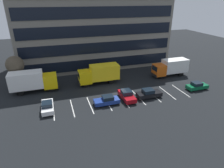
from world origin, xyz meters
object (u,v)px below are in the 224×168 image
(sedan_forest, at_px, (197,86))
(sedan_black, at_px, (149,94))
(box_truck_yellow, at_px, (33,81))
(box_truck_orange, at_px, (171,67))
(bare_tree, at_px, (15,65))
(sedan_maroon, at_px, (127,95))
(sedan_navy, at_px, (107,100))
(box_truck_yellow_all, at_px, (99,73))
(sedan_white, at_px, (47,106))

(sedan_forest, distance_m, sedan_black, 9.97)
(box_truck_yellow, distance_m, box_truck_orange, 27.75)
(box_truck_orange, relative_size, bare_tree, 1.28)
(sedan_maroon, bearing_deg, sedan_navy, -170.63)
(sedan_forest, bearing_deg, sedan_navy, -179.47)
(box_truck_orange, bearing_deg, sedan_navy, -155.16)
(box_truck_yellow_all, xyz_separation_m, box_truck_orange, (15.53, -0.75, -0.07))
(sedan_white, xyz_separation_m, bare_tree, (-5.02, 10.52, 3.69))
(box_truck_yellow_all, distance_m, sedan_forest, 18.39)
(sedan_black, xyz_separation_m, bare_tree, (-21.42, 11.42, 3.67))
(sedan_forest, xyz_separation_m, sedan_white, (-26.37, 0.79, 0.02))
(box_truck_yellow_all, xyz_separation_m, sedan_forest, (16.37, -8.24, -1.41))
(box_truck_yellow_all, xyz_separation_m, sedan_navy, (-1.00, -8.40, -1.40))
(box_truck_yellow_all, bearing_deg, box_truck_yellow, 179.68)
(sedan_black, bearing_deg, sedan_white, 176.88)
(box_truck_yellow_all, xyz_separation_m, sedan_black, (6.41, -8.35, -1.36))
(box_truck_orange, relative_size, sedan_white, 1.89)
(sedan_black, bearing_deg, sedan_navy, -179.58)
(box_truck_yellow, height_order, box_truck_orange, box_truck_yellow)
(box_truck_orange, distance_m, sedan_maroon, 14.78)
(box_truck_yellow, height_order, sedan_black, box_truck_yellow)
(sedan_white, bearing_deg, sedan_black, -3.12)
(sedan_navy, bearing_deg, sedan_forest, 0.53)
(bare_tree, bearing_deg, box_truck_orange, -7.13)
(sedan_maroon, relative_size, sedan_black, 1.01)
(box_truck_yellow, distance_m, sedan_black, 20.48)
(sedan_forest, height_order, sedan_white, sedan_white)
(box_truck_yellow, bearing_deg, sedan_forest, -16.22)
(sedan_forest, bearing_deg, box_truck_yellow, 163.78)
(box_truck_yellow_all, height_order, sedan_navy, box_truck_yellow_all)
(box_truck_yellow_all, xyz_separation_m, sedan_white, (-9.99, -7.46, -1.39))
(sedan_white, bearing_deg, box_truck_orange, 14.71)
(box_truck_yellow, height_order, sedan_maroon, box_truck_yellow)
(sedan_white, height_order, sedan_black, sedan_black)
(sedan_navy, relative_size, bare_tree, 0.66)
(box_truck_yellow_all, distance_m, sedan_navy, 8.58)
(sedan_white, bearing_deg, bare_tree, 115.49)
(sedan_forest, bearing_deg, sedan_white, 178.29)
(sedan_black, bearing_deg, sedan_forest, 0.61)
(box_truck_yellow, height_order, bare_tree, bare_tree)
(sedan_navy, height_order, sedan_maroon, sedan_maroon)
(sedan_maroon, distance_m, bare_tree, 21.03)
(sedan_forest, height_order, sedan_maroon, sedan_maroon)
(sedan_black, relative_size, bare_tree, 0.70)
(box_truck_yellow_all, height_order, sedan_white, box_truck_yellow_all)
(box_truck_orange, xyz_separation_m, sedan_forest, (0.84, -7.49, -1.34))
(sedan_navy, distance_m, sedan_black, 7.41)
(box_truck_yellow, bearing_deg, box_truck_orange, -1.70)
(box_truck_yellow, relative_size, box_truck_orange, 1.06)
(sedan_navy, distance_m, sedan_white, 9.04)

